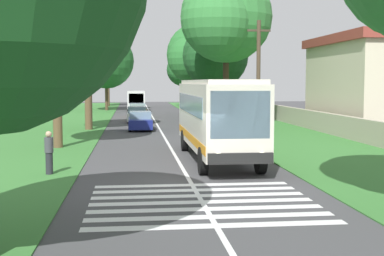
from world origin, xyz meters
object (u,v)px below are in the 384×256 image
(roadside_tree_right_2, at_px, (196,56))
(roadside_tree_right_3, at_px, (214,58))
(roadside_tree_left_1, at_px, (107,56))
(roadside_tree_left_0, at_px, (105,62))
(trailing_car_0, at_px, (140,121))
(trailing_car_2, at_px, (137,110))
(utility_pole, at_px, (258,79))
(roadside_tree_left_3, at_px, (84,30))
(trailing_minibus_0, at_px, (136,99))
(roadside_building, at_px, (379,83))
(coach_bus, at_px, (216,114))
(trailing_car_1, at_px, (137,115))
(roadside_tree_left_4, at_px, (54,7))
(roadside_tree_right_4, at_px, (182,71))
(roadside_tree_right_0, at_px, (223,20))
(pedestrian, at_px, (49,152))

(roadside_tree_right_2, xyz_separation_m, roadside_tree_right_3, (-8.31, -0.69, -0.50))
(roadside_tree_left_1, bearing_deg, roadside_tree_left_0, -178.37)
(trailing_car_0, bearing_deg, trailing_car_2, 0.22)
(roadside_tree_left_1, distance_m, utility_pole, 51.08)
(roadside_tree_left_3, bearing_deg, roadside_tree_right_3, -47.80)
(roadside_tree_left_1, relative_size, roadside_tree_right_3, 1.11)
(trailing_minibus_0, distance_m, roadside_building, 34.02)
(roadside_tree_right_3, bearing_deg, roadside_tree_right_2, 4.76)
(trailing_car_2, height_order, roadside_tree_right_3, roadside_tree_right_3)
(roadside_tree_left_1, relative_size, roadside_tree_left_3, 0.96)
(coach_bus, distance_m, roadside_tree_left_3, 18.94)
(trailing_car_2, distance_m, roadside_building, 25.61)
(roadside_tree_left_0, xyz_separation_m, roadside_tree_right_2, (-9.64, -10.60, 0.34))
(trailing_car_1, height_order, roadside_tree_left_4, roadside_tree_left_4)
(trailing_car_0, height_order, roadside_tree_right_2, roadside_tree_right_2)
(utility_pole, distance_m, roadside_building, 12.86)
(trailing_car_2, xyz_separation_m, roadside_tree_right_3, (-5.04, -7.32, 5.34))
(trailing_car_0, xyz_separation_m, roadside_tree_right_2, (19.11, -6.57, 5.84))
(roadside_tree_right_4, xyz_separation_m, utility_pole, (-47.86, -0.10, -1.52))
(roadside_tree_left_3, xyz_separation_m, roadside_tree_right_4, (38.15, -10.93, -2.23))
(roadside_tree_left_1, bearing_deg, trailing_minibus_0, -163.11)
(roadside_tree_right_2, height_order, utility_pole, roadside_tree_right_2)
(trailing_car_1, distance_m, trailing_minibus_0, 18.45)
(roadside_tree_right_0, distance_m, roadside_building, 13.01)
(roadside_tree_left_0, relative_size, pedestrian, 5.82)
(roadside_tree_right_0, distance_m, utility_pole, 12.64)
(trailing_car_2, xyz_separation_m, roadside_building, (-18.16, -17.82, 2.93))
(roadside_tree_right_0, bearing_deg, roadside_tree_left_3, 100.28)
(trailing_car_1, height_order, roadside_tree_right_4, roadside_tree_right_4)
(roadside_building, bearing_deg, trailing_car_1, 59.83)
(roadside_tree_left_0, height_order, roadside_tree_right_4, roadside_tree_left_0)
(roadside_building, bearing_deg, coach_bus, 133.60)
(roadside_tree_left_0, relative_size, roadside_tree_right_4, 1.25)
(trailing_car_1, xyz_separation_m, roadside_tree_left_1, (32.34, 4.18, 6.79))
(roadside_tree_left_0, height_order, roadside_tree_left_1, roadside_tree_left_1)
(trailing_car_1, distance_m, roadside_tree_left_4, 20.40)
(trailing_car_2, relative_size, roadside_tree_left_1, 0.41)
(trailing_minibus_0, xyz_separation_m, roadside_tree_left_4, (-37.04, 4.62, 6.13))
(roadside_tree_left_1, height_order, roadside_tree_right_0, roadside_tree_right_0)
(trailing_minibus_0, height_order, roadside_tree_left_4, roadside_tree_left_4)
(roadside_tree_left_4, height_order, pedestrian, roadside_tree_left_4)
(utility_pole, bearing_deg, roadside_tree_right_3, -0.99)
(coach_bus, relative_size, roadside_tree_left_1, 1.07)
(pedestrian, bearing_deg, trailing_car_1, -7.54)
(trailing_car_1, height_order, roadside_tree_left_3, roadside_tree_left_3)
(coach_bus, xyz_separation_m, trailing_car_0, (16.09, 3.31, -1.48))
(roadside_tree_left_0, height_order, roadside_tree_left_3, roadside_tree_left_3)
(roadside_tree_left_3, bearing_deg, roadside_tree_left_0, -0.18)
(utility_pole, bearing_deg, roadside_building, -57.51)
(trailing_car_2, distance_m, roadside_tree_left_0, 14.58)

